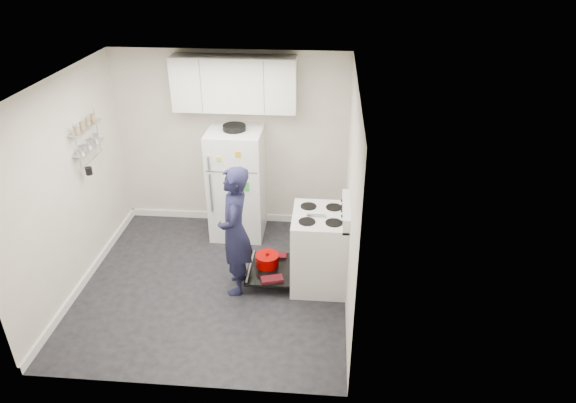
# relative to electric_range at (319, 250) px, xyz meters

# --- Properties ---
(room) EXTENTS (3.21, 3.21, 2.51)m
(room) POSITION_rel_electric_range_xyz_m (-1.29, -0.12, 0.74)
(room) COLOR black
(room) RESTS_ON ground
(electric_range) EXTENTS (0.66, 0.76, 1.10)m
(electric_range) POSITION_rel_electric_range_xyz_m (0.00, 0.00, 0.00)
(electric_range) COLOR silver
(electric_range) RESTS_ON ground
(open_oven_door) EXTENTS (0.55, 0.70, 0.23)m
(open_oven_door) POSITION_rel_electric_range_xyz_m (-0.61, 0.03, -0.28)
(open_oven_door) COLOR black
(open_oven_door) RESTS_ON ground
(refrigerator) EXTENTS (0.72, 0.74, 1.61)m
(refrigerator) POSITION_rel_electric_range_xyz_m (-1.16, 1.10, 0.31)
(refrigerator) COLOR white
(refrigerator) RESTS_ON ground
(upper_cabinets) EXTENTS (1.60, 0.33, 0.70)m
(upper_cabinets) POSITION_rel_electric_range_xyz_m (-1.16, 1.28, 1.63)
(upper_cabinets) COLOR silver
(upper_cabinets) RESTS_ON room
(wall_shelf_rack) EXTENTS (0.14, 0.60, 0.61)m
(wall_shelf_rack) POSITION_rel_electric_range_xyz_m (-2.78, 0.34, 1.21)
(wall_shelf_rack) COLOR #B2B2B7
(wall_shelf_rack) RESTS_ON room
(person) EXTENTS (0.43, 0.61, 1.59)m
(person) POSITION_rel_electric_range_xyz_m (-0.96, -0.19, 0.33)
(person) COLOR #181937
(person) RESTS_ON ground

